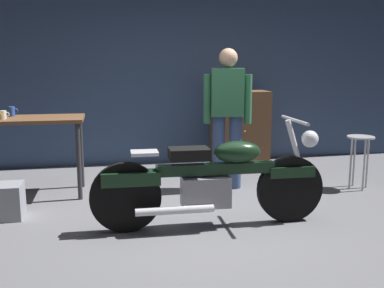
{
  "coord_description": "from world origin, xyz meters",
  "views": [
    {
      "loc": [
        -0.87,
        -3.94,
        1.51
      ],
      "look_at": [
        0.01,
        0.7,
        0.65
      ],
      "focal_mm": 42.11,
      "sensor_mm": 36.0,
      "label": 1
    }
  ],
  "objects_px": {
    "motorcycle": "(212,179)",
    "mug_white_ceramic": "(3,115)",
    "person_standing": "(227,112)",
    "shop_stool": "(360,148)",
    "mug_blue_enamel": "(12,111)",
    "wooden_dresser": "(240,129)"
  },
  "relations": [
    {
      "from": "person_standing",
      "to": "mug_white_ceramic",
      "type": "bearing_deg",
      "value": 12.8
    },
    {
      "from": "person_standing",
      "to": "mug_white_ceramic",
      "type": "xyz_separation_m",
      "value": [
        -2.52,
        0.01,
        0.02
      ]
    },
    {
      "from": "wooden_dresser",
      "to": "mug_blue_enamel",
      "type": "distance_m",
      "value": 3.1
    },
    {
      "from": "motorcycle",
      "to": "mug_white_ceramic",
      "type": "bearing_deg",
      "value": 149.17
    },
    {
      "from": "motorcycle",
      "to": "shop_stool",
      "type": "xyz_separation_m",
      "value": [
        2.04,
        0.92,
        0.05
      ]
    },
    {
      "from": "shop_stool",
      "to": "mug_blue_enamel",
      "type": "height_order",
      "value": "mug_blue_enamel"
    },
    {
      "from": "motorcycle",
      "to": "person_standing",
      "type": "height_order",
      "value": "person_standing"
    },
    {
      "from": "motorcycle",
      "to": "person_standing",
      "type": "distance_m",
      "value": 1.42
    },
    {
      "from": "shop_stool",
      "to": "mug_blue_enamel",
      "type": "distance_m",
      "value": 4.1
    },
    {
      "from": "mug_blue_enamel",
      "to": "shop_stool",
      "type": "bearing_deg",
      "value": -8.49
    },
    {
      "from": "wooden_dresser",
      "to": "mug_white_ceramic",
      "type": "xyz_separation_m",
      "value": [
        -3.01,
        -1.08,
        0.4
      ]
    },
    {
      "from": "shop_stool",
      "to": "wooden_dresser",
      "type": "xyz_separation_m",
      "value": [
        -1.07,
        1.42,
        0.05
      ]
    },
    {
      "from": "wooden_dresser",
      "to": "mug_white_ceramic",
      "type": "distance_m",
      "value": 3.22
    },
    {
      "from": "person_standing",
      "to": "mug_blue_enamel",
      "type": "xyz_separation_m",
      "value": [
        -2.48,
        0.27,
        0.03
      ]
    },
    {
      "from": "person_standing",
      "to": "mug_white_ceramic",
      "type": "relative_size",
      "value": 15.43
    },
    {
      "from": "person_standing",
      "to": "wooden_dresser",
      "type": "xyz_separation_m",
      "value": [
        0.49,
        1.09,
        -0.38
      ]
    },
    {
      "from": "shop_stool",
      "to": "wooden_dresser",
      "type": "relative_size",
      "value": 0.58
    },
    {
      "from": "motorcycle",
      "to": "mug_blue_enamel",
      "type": "bearing_deg",
      "value": 143.67
    },
    {
      "from": "wooden_dresser",
      "to": "mug_blue_enamel",
      "type": "relative_size",
      "value": 9.91
    },
    {
      "from": "wooden_dresser",
      "to": "mug_white_ceramic",
      "type": "bearing_deg",
      "value": -160.3
    },
    {
      "from": "motorcycle",
      "to": "mug_blue_enamel",
      "type": "distance_m",
      "value": 2.56
    },
    {
      "from": "mug_white_ceramic",
      "to": "wooden_dresser",
      "type": "bearing_deg",
      "value": 19.7
    }
  ]
}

